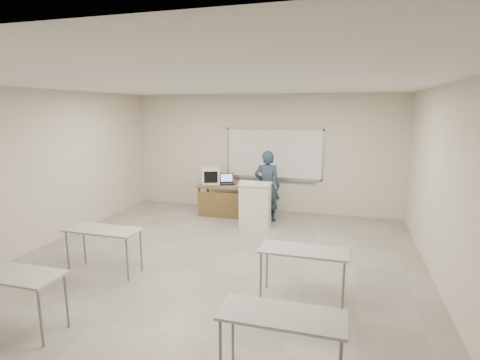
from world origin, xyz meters
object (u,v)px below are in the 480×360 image
(laptop, at_px, (228,182))
(mouse, at_px, (235,187))
(presenter, at_px, (267,186))
(podium, at_px, (255,204))
(whiteboard, at_px, (274,154))
(instructor_desk, at_px, (228,194))
(crt_monitor, at_px, (211,175))
(keyboard, at_px, (250,182))

(laptop, xyz_separation_m, mouse, (0.30, -0.36, -0.04))
(presenter, bearing_deg, laptop, -23.04)
(podium, xyz_separation_m, presenter, (0.17, 0.48, 0.34))
(whiteboard, height_order, presenter, whiteboard)
(instructor_desk, bearing_deg, laptop, 108.57)
(mouse, bearing_deg, crt_monitor, 173.80)
(whiteboard, height_order, keyboard, whiteboard)
(instructor_desk, xyz_separation_m, keyboard, (0.68, -0.53, 0.45))
(whiteboard, relative_size, podium, 2.51)
(podium, xyz_separation_m, keyboard, (-0.15, 0.08, 0.51))
(whiteboard, height_order, mouse, whiteboard)
(crt_monitor, height_order, keyboard, crt_monitor)
(instructor_desk, xyz_separation_m, crt_monitor, (-0.55, 0.24, 0.40))
(crt_monitor, relative_size, laptop, 1.41)
(mouse, distance_m, keyboard, 0.70)
(podium, xyz_separation_m, crt_monitor, (-1.38, 0.85, 0.45))
(whiteboard, bearing_deg, podium, -95.86)
(crt_monitor, xyz_separation_m, keyboard, (1.23, -0.77, 0.05))
(presenter, bearing_deg, instructor_desk, -10.55)
(laptop, bearing_deg, keyboard, -69.16)
(crt_monitor, distance_m, keyboard, 1.45)
(instructor_desk, height_order, keyboard, keyboard)
(instructor_desk, relative_size, keyboard, 3.15)
(podium, distance_m, mouse, 0.87)
(crt_monitor, height_order, presenter, presenter)
(mouse, height_order, keyboard, keyboard)
(presenter, bearing_deg, mouse, -6.19)
(podium, distance_m, crt_monitor, 1.69)
(instructor_desk, distance_m, laptop, 0.38)
(laptop, bearing_deg, podium, -66.88)
(mouse, distance_m, presenter, 0.81)
(podium, xyz_separation_m, laptop, (-0.93, 0.88, 0.31))
(presenter, bearing_deg, podium, 67.32)
(mouse, bearing_deg, laptop, 147.28)
(whiteboard, bearing_deg, crt_monitor, -160.44)
(instructor_desk, xyz_separation_m, laptop, (-0.10, 0.27, 0.25))
(instructor_desk, height_order, presenter, presenter)
(instructor_desk, height_order, mouse, mouse)
(instructor_desk, bearing_deg, whiteboard, 36.80)
(podium, bearing_deg, whiteboard, 80.46)
(keyboard, bearing_deg, podium, -22.24)
(whiteboard, bearing_deg, laptop, -154.63)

